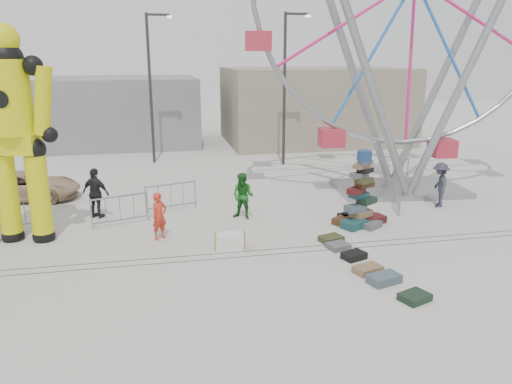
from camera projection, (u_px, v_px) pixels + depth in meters
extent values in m
plane|color=#9E9E99|center=(296.00, 261.00, 14.79)|extent=(90.00, 90.00, 0.00)
cube|color=#47443F|center=(291.00, 253.00, 15.35)|extent=(40.00, 0.04, 0.01)
cube|color=#47443F|center=(287.00, 248.00, 15.73)|extent=(40.00, 0.04, 0.01)
cube|color=gray|center=(314.00, 105.00, 34.35)|extent=(12.00, 8.00, 5.00)
cube|color=gray|center=(122.00, 111.00, 33.80)|extent=(10.00, 8.00, 4.40)
cylinder|color=#2D2D30|center=(284.00, 91.00, 26.57)|extent=(0.16, 0.16, 8.00)
cube|color=#2D2D30|center=(297.00, 14.00, 25.64)|extent=(1.20, 0.15, 0.12)
cube|color=silver|center=(308.00, 16.00, 25.78)|extent=(0.25, 0.25, 0.12)
cylinder|color=#2D2D30|center=(150.00, 90.00, 27.10)|extent=(0.16, 0.16, 8.00)
cube|color=#2D2D30|center=(158.00, 15.00, 26.17)|extent=(1.20, 0.15, 0.12)
cube|color=silver|center=(170.00, 17.00, 26.31)|extent=(0.25, 0.25, 0.12)
cube|color=#184549|center=(354.00, 224.00, 17.54)|extent=(1.05, 0.93, 0.28)
cube|color=#491314|center=(373.00, 219.00, 18.09)|extent=(0.94, 0.77, 0.26)
cube|color=#442815|center=(343.00, 221.00, 17.98)|extent=(0.93, 0.87, 0.24)
cube|color=#363A1D|center=(362.00, 215.00, 18.52)|extent=(0.92, 0.78, 0.26)
cube|color=#55575C|center=(371.00, 225.00, 17.57)|extent=(0.90, 0.82, 0.22)
cube|color=black|center=(348.00, 216.00, 18.42)|extent=(0.84, 0.69, 0.24)
cube|color=olive|center=(361.00, 213.00, 17.87)|extent=(0.92, 0.83, 0.24)
cube|color=#445861|center=(355.00, 208.00, 17.69)|extent=(0.79, 0.62, 0.22)
cube|color=black|center=(367.00, 200.00, 17.87)|extent=(0.82, 0.74, 0.22)
cube|color=#184549|center=(359.00, 195.00, 17.83)|extent=(0.77, 0.64, 0.20)
cube|color=#491314|center=(356.00, 191.00, 17.62)|extent=(0.77, 0.73, 0.20)
cube|color=#442815|center=(365.00, 184.00, 17.73)|extent=(0.69, 0.55, 0.20)
cube|color=#363A1D|center=(364.00, 180.00, 17.50)|extent=(0.74, 0.66, 0.17)
cube|color=#55575C|center=(359.00, 175.00, 17.51)|extent=(0.64, 0.50, 0.17)
cube|color=black|center=(365.00, 170.00, 17.50)|extent=(0.66, 0.60, 0.15)
cube|color=olive|center=(362.00, 166.00, 17.43)|extent=(0.61, 0.50, 0.15)
cube|color=#445861|center=(365.00, 162.00, 17.37)|extent=(0.60, 0.55, 0.13)
cylinder|color=navy|center=(364.00, 156.00, 17.31)|extent=(0.52, 0.52, 0.35)
sphere|color=black|center=(13.00, 236.00, 16.42)|extent=(0.72, 0.72, 0.72)
cylinder|color=#CDCE0B|center=(8.00, 196.00, 16.06)|extent=(0.66, 0.66, 3.03)
sphere|color=black|center=(1.00, 149.00, 15.65)|extent=(0.76, 0.76, 0.76)
sphere|color=black|center=(44.00, 236.00, 16.38)|extent=(0.72, 0.72, 0.72)
cylinder|color=#CDCE0B|center=(39.00, 196.00, 16.01)|extent=(0.66, 0.66, 3.03)
sphere|color=black|center=(34.00, 150.00, 15.61)|extent=(0.76, 0.76, 0.76)
cube|color=#CDCE0B|center=(17.00, 143.00, 15.58)|extent=(1.47, 1.06, 0.66)
cylinder|color=#CDCE0B|center=(11.00, 98.00, 15.20)|extent=(1.23, 1.23, 2.27)
sphere|color=black|center=(6.00, 59.00, 14.89)|extent=(1.04, 1.04, 1.04)
sphere|color=#CDCE0B|center=(3.00, 39.00, 14.74)|extent=(0.95, 0.95, 0.95)
sphere|color=black|center=(33.00, 66.00, 14.91)|extent=(0.61, 0.61, 0.61)
cylinder|color=#CDCE0B|center=(43.00, 101.00, 15.18)|extent=(0.87, 0.67, 2.13)
sphere|color=black|center=(50.00, 135.00, 15.46)|extent=(0.49, 0.49, 0.49)
cube|color=gray|center=(399.00, 188.00, 22.30)|extent=(5.80, 3.82, 0.22)
cylinder|color=gray|center=(374.00, 93.00, 20.02)|extent=(3.84, 0.70, 8.93)
cylinder|color=gray|center=(457.00, 92.00, 20.38)|extent=(3.84, 0.70, 8.93)
cylinder|color=gray|center=(359.00, 89.00, 21.92)|extent=(3.84, 0.70, 8.93)
cylinder|color=gray|center=(436.00, 89.00, 22.28)|extent=(3.84, 0.70, 8.93)
cube|color=#AD2538|center=(401.00, 155.00, 21.89)|extent=(1.08, 1.08, 0.77)
cube|color=silver|center=(230.00, 241.00, 15.75)|extent=(1.04, 0.71, 0.44)
cube|color=#363A1D|center=(331.00, 239.00, 16.27)|extent=(0.85, 0.73, 0.19)
cube|color=#55575C|center=(338.00, 246.00, 15.69)|extent=(0.77, 0.70, 0.17)
cube|color=black|center=(354.00, 256.00, 14.91)|extent=(0.81, 0.69, 0.20)
cube|color=olive|center=(368.00, 269.00, 13.97)|extent=(0.90, 0.71, 0.20)
cube|color=#445861|center=(384.00, 279.00, 13.33)|extent=(0.97, 0.73, 0.24)
cube|color=black|center=(415.00, 297.00, 12.39)|extent=(0.87, 0.77, 0.19)
imported|color=red|center=(159.00, 216.00, 16.34)|extent=(0.69, 0.65, 1.58)
imported|color=#165B17|center=(243.00, 196.00, 18.36)|extent=(1.06, 1.02, 1.73)
imported|color=black|center=(96.00, 193.00, 18.43)|extent=(1.19, 0.96, 1.89)
imported|color=#292B37|center=(440.00, 185.00, 19.83)|extent=(1.02, 1.31, 1.79)
imported|color=tan|center=(26.00, 186.00, 20.83)|extent=(4.49, 2.54, 1.18)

